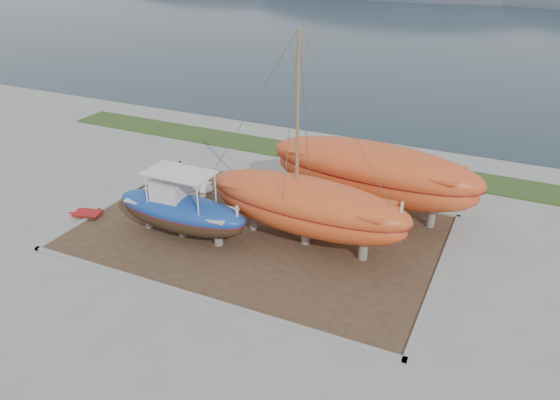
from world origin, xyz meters
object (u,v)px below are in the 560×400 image
at_px(blue_caique, 181,204).
at_px(red_trailer, 88,215).
at_px(orange_sailboat, 308,145).
at_px(white_dinghy, 181,187).
at_px(orange_bare_hull, 372,180).

height_order(blue_caique, red_trailer, blue_caique).
bearing_deg(blue_caique, red_trailer, -175.16).
xyz_separation_m(blue_caique, red_trailer, (-5.93, -0.48, -1.67)).
relative_size(blue_caique, orange_sailboat, 0.70).
bearing_deg(white_dinghy, red_trailer, -122.56).
height_order(orange_bare_hull, red_trailer, orange_bare_hull).
bearing_deg(red_trailer, white_dinghy, 35.52).
height_order(orange_sailboat, orange_bare_hull, orange_sailboat).
relative_size(orange_bare_hull, red_trailer, 5.50).
distance_m(white_dinghy, orange_sailboat, 9.77).
relative_size(white_dinghy, orange_bare_hull, 0.39).
bearing_deg(red_trailer, blue_caique, -10.24).
xyz_separation_m(orange_bare_hull, red_trailer, (-13.79, -7.10, -1.85)).
height_order(orange_sailboat, red_trailer, orange_sailboat).
distance_m(blue_caique, red_trailer, 6.18).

